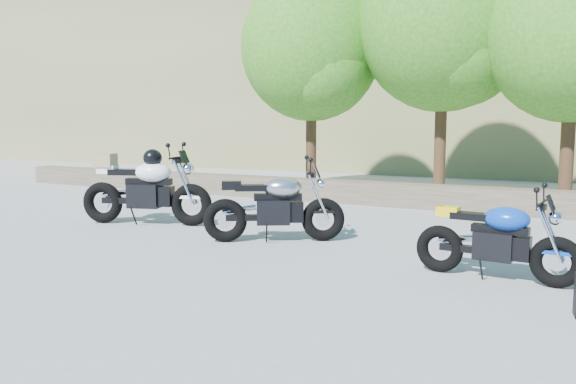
% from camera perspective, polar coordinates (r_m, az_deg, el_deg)
% --- Properties ---
extents(ground, '(90.00, 90.00, 0.00)m').
position_cam_1_polar(ground, '(7.60, -4.98, -6.30)').
color(ground, gray).
rests_on(ground, ground).
extents(stone_wall, '(22.00, 0.55, 0.50)m').
position_cam_1_polar(stone_wall, '(12.45, 9.18, -0.17)').
color(stone_wall, brown).
rests_on(stone_wall, ground).
extents(tree_decid_left, '(3.67, 3.67, 5.62)m').
position_cam_1_polar(tree_decid_left, '(14.93, 2.66, 14.03)').
color(tree_decid_left, '#382314').
rests_on(tree_decid_left, ground).
extents(tree_decid_mid, '(4.08, 4.08, 6.24)m').
position_cam_1_polar(tree_decid_mid, '(14.26, 15.90, 15.79)').
color(tree_decid_mid, '#382314').
rests_on(tree_decid_mid, ground).
extents(silver_bike, '(1.87, 1.26, 1.06)m').
position_cam_1_polar(silver_bike, '(8.32, -1.29, -1.55)').
color(silver_bike, black).
rests_on(silver_bike, ground).
extents(white_bike, '(2.32, 1.02, 1.32)m').
position_cam_1_polar(white_bike, '(10.09, -14.29, 0.43)').
color(white_bike, black).
rests_on(white_bike, ground).
extents(blue_bike, '(1.81, 0.57, 0.91)m').
position_cam_1_polar(blue_bike, '(6.65, 20.45, -4.66)').
color(blue_bike, black).
rests_on(blue_bike, ground).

